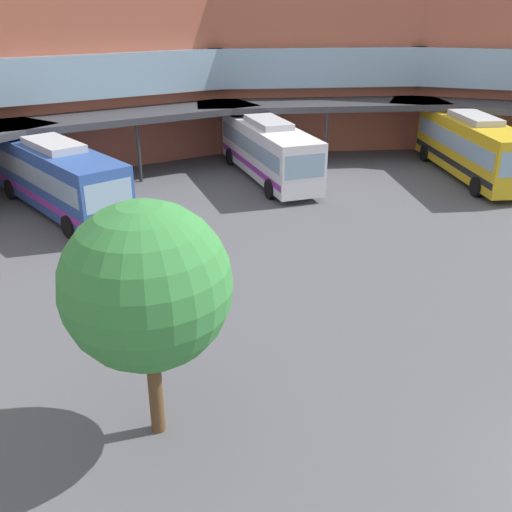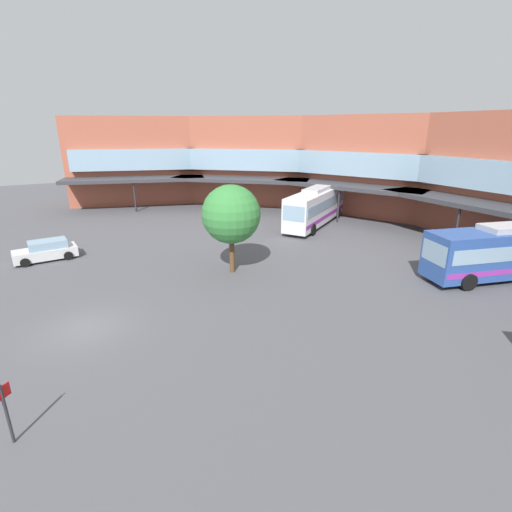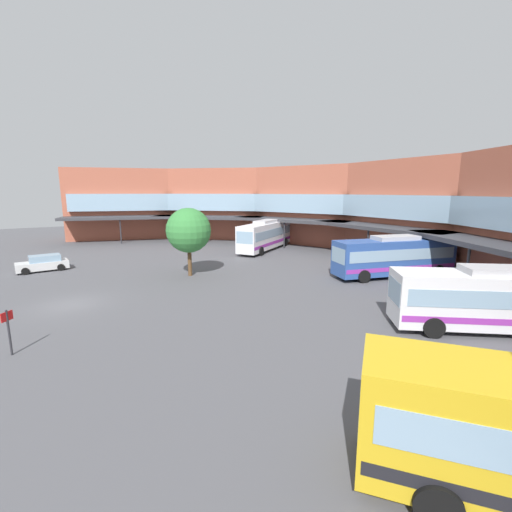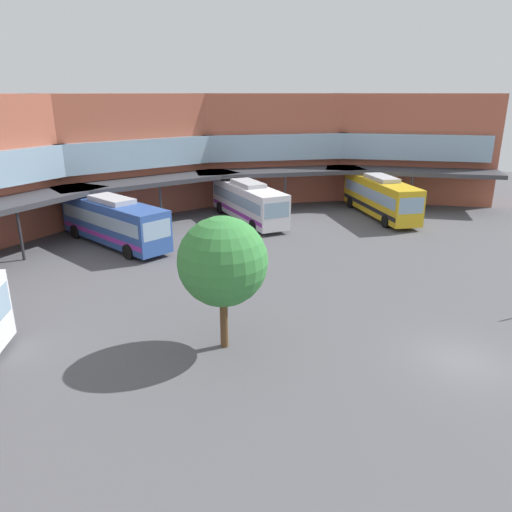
{
  "view_description": "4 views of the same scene",
  "coord_description": "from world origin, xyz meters",
  "px_view_note": "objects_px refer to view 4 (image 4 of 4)",
  "views": [
    {
      "loc": [
        -12.08,
        1.18,
        10.16
      ],
      "look_at": [
        1.93,
        10.74,
        2.59
      ],
      "focal_mm": 40.46,
      "sensor_mm": 36.0,
      "label": 1
    },
    {
      "loc": [
        19.11,
        -0.24,
        9.73
      ],
      "look_at": [
        0.65,
        9.47,
        2.59
      ],
      "focal_mm": 26.43,
      "sensor_mm": 36.0,
      "label": 2
    },
    {
      "loc": [
        25.84,
        -0.44,
        7.65
      ],
      "look_at": [
        0.69,
        14.28,
        2.13
      ],
      "focal_mm": 24.25,
      "sensor_mm": 36.0,
      "label": 3
    },
    {
      "loc": [
        -20.71,
        -0.81,
        11.18
      ],
      "look_at": [
        1.7,
        11.16,
        2.58
      ],
      "focal_mm": 34.05,
      "sensor_mm": 36.0,
      "label": 4
    }
  ],
  "objects_px": {
    "bus_1": "(114,221)",
    "bus_3": "(248,201)",
    "plaza_tree": "(223,262)",
    "bus_2": "(380,196)"
  },
  "relations": [
    {
      "from": "bus_2",
      "to": "plaza_tree",
      "type": "bearing_deg",
      "value": -39.86
    },
    {
      "from": "bus_3",
      "to": "plaza_tree",
      "type": "bearing_deg",
      "value": -27.35
    },
    {
      "from": "bus_1",
      "to": "bus_3",
      "type": "bearing_deg",
      "value": 78.5
    },
    {
      "from": "bus_3",
      "to": "plaza_tree",
      "type": "distance_m",
      "value": 23.22
    },
    {
      "from": "bus_1",
      "to": "plaza_tree",
      "type": "distance_m",
      "value": 18.57
    },
    {
      "from": "bus_3",
      "to": "plaza_tree",
      "type": "xyz_separation_m",
      "value": [
        -20.73,
        -10.21,
        2.31
      ]
    },
    {
      "from": "bus_2",
      "to": "bus_3",
      "type": "xyz_separation_m",
      "value": [
        -7.36,
        10.08,
        -0.1
      ]
    },
    {
      "from": "bus_1",
      "to": "plaza_tree",
      "type": "bearing_deg",
      "value": -16.3
    },
    {
      "from": "bus_1",
      "to": "bus_3",
      "type": "xyz_separation_m",
      "value": [
        11.17,
        -5.55,
        -0.04
      ]
    },
    {
      "from": "bus_1",
      "to": "bus_2",
      "type": "bearing_deg",
      "value": 64.79
    }
  ]
}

